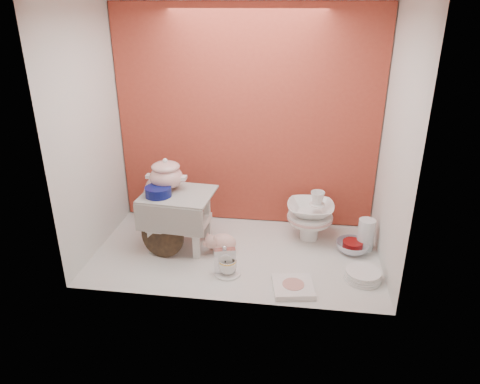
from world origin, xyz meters
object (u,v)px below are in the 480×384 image
object	(u,v)px
dinner_plate_stack	(363,275)
crystal_bowl	(352,247)
blue_white_vase	(170,208)
step_stool	(180,220)
soup_tureen	(166,174)
floral_platter	(169,195)
gold_rim_teacup	(227,266)
plush_pig	(223,242)
mantel_clock	(225,260)
porcelain_tower	(310,215)

from	to	relation	value
dinner_plate_stack	crystal_bowl	xyz separation A→B (m)	(-0.03, 0.31, 0.00)
blue_white_vase	dinner_plate_stack	bearing A→B (deg)	-22.39
step_stool	soup_tureen	distance (m)	0.31
step_stool	crystal_bowl	world-z (taller)	step_stool
crystal_bowl	soup_tureen	bearing A→B (deg)	-179.18
floral_platter	dinner_plate_stack	bearing A→B (deg)	-25.33
floral_platter	gold_rim_teacup	distance (m)	0.89
gold_rim_teacup	dinner_plate_stack	xyz separation A→B (m)	(0.79, 0.05, -0.02)
blue_white_vase	plush_pig	bearing A→B (deg)	-37.39
plush_pig	gold_rim_teacup	world-z (taller)	plush_pig
blue_white_vase	mantel_clock	distance (m)	0.76
soup_tureen	floral_platter	bearing A→B (deg)	106.56
blue_white_vase	gold_rim_teacup	bearing A→B (deg)	-49.01
mantel_clock	gold_rim_teacup	size ratio (longest dim) A/B	1.67
mantel_clock	dinner_plate_stack	distance (m)	0.81
porcelain_tower	mantel_clock	bearing A→B (deg)	-135.15
blue_white_vase	mantel_clock	xyz separation A→B (m)	(0.49, -0.58, -0.03)
gold_rim_teacup	porcelain_tower	xyz separation A→B (m)	(0.48, 0.50, 0.12)
step_stool	blue_white_vase	world-z (taller)	step_stool
mantel_clock	crystal_bowl	size ratio (longest dim) A/B	0.86
plush_pig	dinner_plate_stack	size ratio (longest dim) A/B	1.03
porcelain_tower	floral_platter	bearing A→B (deg)	169.78
soup_tureen	gold_rim_teacup	world-z (taller)	soup_tureen
step_stool	gold_rim_teacup	distance (m)	0.48
crystal_bowl	porcelain_tower	distance (m)	0.34
crystal_bowl	floral_platter	bearing A→B (deg)	166.21
gold_rim_teacup	dinner_plate_stack	size ratio (longest dim) A/B	0.51
gold_rim_teacup	crystal_bowl	world-z (taller)	gold_rim_teacup
crystal_bowl	mantel_clock	bearing A→B (deg)	-155.22
soup_tureen	plush_pig	size ratio (longest dim) A/B	1.12
porcelain_tower	blue_white_vase	bearing A→B (deg)	174.91
floral_platter	crystal_bowl	distance (m)	1.35
mantel_clock	porcelain_tower	size ratio (longest dim) A/B	0.52
soup_tureen	floral_platter	world-z (taller)	soup_tureen
mantel_clock	dinner_plate_stack	size ratio (longest dim) A/B	0.86
step_stool	floral_platter	world-z (taller)	step_stool
step_stool	dinner_plate_stack	bearing A→B (deg)	-7.05
blue_white_vase	gold_rim_teacup	distance (m)	0.78
dinner_plate_stack	crystal_bowl	size ratio (longest dim) A/B	1.01
porcelain_tower	step_stool	bearing A→B (deg)	-166.05
gold_rim_teacup	crystal_bowl	xyz separation A→B (m)	(0.76, 0.37, -0.02)
gold_rim_teacup	dinner_plate_stack	world-z (taller)	gold_rim_teacup
mantel_clock	porcelain_tower	distance (m)	0.70
porcelain_tower	dinner_plate_stack	bearing A→B (deg)	-55.31
floral_platter	plush_pig	size ratio (longest dim) A/B	1.65
blue_white_vase	gold_rim_teacup	xyz separation A→B (m)	(0.51, -0.59, -0.07)
soup_tureen	dinner_plate_stack	world-z (taller)	soup_tureen
gold_rim_teacup	crystal_bowl	size ratio (longest dim) A/B	0.52
plush_pig	gold_rim_teacup	bearing A→B (deg)	-86.27
step_stool	gold_rim_teacup	xyz separation A→B (m)	(0.36, -0.29, -0.13)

